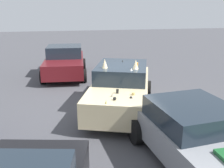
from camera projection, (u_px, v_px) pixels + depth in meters
name	position (u px, v px, depth m)	size (l,w,h in m)	color
ground_plane	(121.00, 109.00, 8.59)	(60.00, 60.00, 0.00)	#47474C
art_car_decorated	(121.00, 87.00, 8.43)	(4.73, 3.14, 1.77)	beige
parked_sedan_far_right	(65.00, 62.00, 12.50)	(4.05, 2.31, 1.49)	#5B1419
parked_sedan_row_back_center	(197.00, 137.00, 5.36)	(4.34, 2.31, 1.34)	gray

